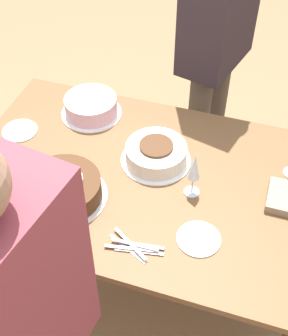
# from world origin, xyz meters

# --- Properties ---
(ground_plane) EXTENTS (12.00, 12.00, 0.00)m
(ground_plane) POSITION_xyz_m (0.00, 0.00, 0.00)
(ground_plane) COLOR #8E6B47
(dining_table) EXTENTS (1.46, 0.93, 0.75)m
(dining_table) POSITION_xyz_m (0.00, 0.00, 0.64)
(dining_table) COLOR brown
(dining_table) RESTS_ON ground_plane
(cake_center_white) EXTENTS (0.29, 0.29, 0.09)m
(cake_center_white) POSITION_xyz_m (0.02, 0.10, 0.79)
(cake_center_white) COLOR white
(cake_center_white) RESTS_ON dining_table
(cake_front_chocolate) EXTENTS (0.33, 0.33, 0.10)m
(cake_front_chocolate) POSITION_xyz_m (-0.26, -0.19, 0.80)
(cake_front_chocolate) COLOR white
(cake_front_chocolate) RESTS_ON dining_table
(cake_back_decorated) EXTENTS (0.27, 0.27, 0.08)m
(cake_back_decorated) POSITION_xyz_m (-0.35, 0.30, 0.80)
(cake_back_decorated) COLOR white
(cake_back_decorated) RESTS_ON dining_table
(wine_glass_near) EXTENTS (0.06, 0.06, 0.20)m
(wine_glass_near) POSITION_xyz_m (0.20, -0.02, 0.89)
(wine_glass_near) COLOR silver
(wine_glass_near) RESTS_ON dining_table
(dessert_plate_left) EXTENTS (0.15, 0.15, 0.01)m
(dessert_plate_left) POSITION_xyz_m (-0.60, 0.09, 0.76)
(dessert_plate_left) COLOR white
(dessert_plate_left) RESTS_ON dining_table
(dessert_plate_right) EXTENTS (0.16, 0.16, 0.01)m
(dessert_plate_right) POSITION_xyz_m (0.27, -0.23, 0.76)
(dessert_plate_right) COLOR white
(dessert_plate_right) RESTS_ON dining_table
(fork_pile) EXTENTS (0.21, 0.11, 0.02)m
(fork_pile) POSITION_xyz_m (0.07, -0.33, 0.76)
(fork_pile) COLOR silver
(fork_pile) RESTS_ON dining_table
(person_cutting) EXTENTS (0.28, 0.43, 1.59)m
(person_cutting) POSITION_xyz_m (-0.08, -0.79, 0.96)
(person_cutting) COLOR #2D334C
(person_cutting) RESTS_ON ground_plane
(person_watching) EXTENTS (0.31, 0.44, 1.75)m
(person_watching) POSITION_xyz_m (0.11, 0.74, 1.06)
(person_watching) COLOR #4C4238
(person_watching) RESTS_ON ground_plane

